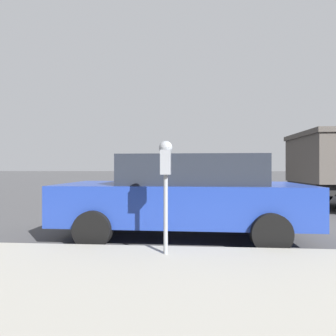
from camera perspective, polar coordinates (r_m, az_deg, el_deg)
The scene contains 3 objects.
ground_plane at distance 6.38m, azimuth 8.83°, elevation -12.18°, with size 220.00×220.00×0.00m, color #424244.
parking_meter at distance 3.65m, azimuth -0.51°, elevation 0.12°, with size 0.21×0.19×1.58m.
car_blue at distance 5.20m, azimuth 3.43°, elevation -5.66°, with size 2.16×4.67×1.59m.
Camera 1 is at (-6.21, 0.55, 1.34)m, focal length 28.00 mm.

